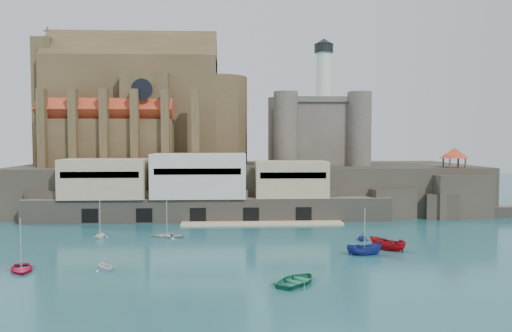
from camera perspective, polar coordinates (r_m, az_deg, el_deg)
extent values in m
plane|color=#194B53|center=(75.70, 0.05, -8.98)|extent=(300.00, 300.00, 0.00)
cube|color=black|center=(114.50, -0.98, -2.32)|extent=(100.00, 34.00, 10.00)
cube|color=black|center=(104.04, -22.13, -4.21)|extent=(9.00, 5.00, 6.00)
cube|color=black|center=(99.94, -13.40, -4.36)|extent=(9.00, 5.00, 6.00)
cube|color=black|center=(98.28, -3.58, -4.41)|extent=(9.00, 5.00, 6.00)
cube|color=black|center=(99.53, 6.28, -4.32)|extent=(9.00, 5.00, 6.00)
cube|color=black|center=(103.29, 15.10, -4.14)|extent=(9.00, 5.00, 6.00)
cube|color=#6F6659|center=(97.47, -5.36, -4.92)|extent=(70.00, 6.00, 4.50)
cube|color=#D0B98A|center=(93.44, 0.71, -6.56)|extent=(30.00, 4.00, 0.40)
cube|color=black|center=(98.16, -18.43, -5.40)|extent=(3.00, 0.40, 2.60)
cube|color=black|center=(95.98, -12.64, -5.50)|extent=(3.00, 0.40, 2.60)
cube|color=black|center=(94.81, -6.64, -5.55)|extent=(3.00, 0.40, 2.60)
cube|color=black|center=(94.68, -0.57, -5.54)|extent=(3.00, 0.40, 2.60)
cube|color=black|center=(95.61, 5.46, -5.47)|extent=(3.00, 0.40, 2.60)
cube|color=tan|center=(100.67, -16.80, -1.35)|extent=(16.00, 9.00, 7.50)
cube|color=beige|center=(97.88, -6.52, -1.07)|extent=(18.00, 9.00, 8.50)
cube|color=tan|center=(98.45, 4.00, -1.47)|extent=(14.00, 8.00, 7.00)
cube|color=#493922|center=(118.18, -13.80, 6.01)|extent=(38.00, 14.00, 24.00)
cube|color=#493922|center=(119.41, -13.88, 11.77)|extent=(38.00, 13.01, 13.01)
cylinder|color=#493922|center=(116.04, -4.50, 5.15)|extent=(14.00, 14.00, 20.00)
cube|color=#493922|center=(117.41, -11.86, 5.07)|extent=(10.00, 20.00, 20.00)
cube|color=#493922|center=(109.60, -16.75, 2.54)|extent=(28.00, 5.00, 10.00)
cube|color=#493922|center=(128.13, -14.71, 2.63)|extent=(28.00, 5.00, 10.00)
cube|color=#B3371E|center=(109.75, -16.80, 5.98)|extent=(28.00, 5.66, 5.66)
cube|color=#B3371E|center=(128.25, -14.76, 5.58)|extent=(28.00, 5.66, 5.66)
cube|color=#493922|center=(123.29, -22.58, 6.67)|extent=(4.00, 10.00, 28.00)
cylinder|color=black|center=(105.94, -12.92, 8.53)|extent=(4.40, 0.30, 4.40)
cube|color=#493922|center=(110.27, -23.23, 3.98)|extent=(1.60, 2.20, 16.00)
cube|color=#493922|center=(108.28, -20.14, 4.06)|extent=(1.60, 2.20, 16.00)
cube|color=#493922|center=(106.61, -16.95, 4.13)|extent=(1.60, 2.20, 16.00)
cube|color=#493922|center=(105.28, -13.66, 4.20)|extent=(1.60, 2.20, 16.00)
cube|color=#493922|center=(104.31, -10.31, 4.24)|extent=(1.60, 2.20, 16.00)
cube|color=#493922|center=(103.69, -6.90, 4.28)|extent=(1.60, 2.20, 16.00)
cube|color=#4B443B|center=(116.62, 6.89, 3.66)|extent=(16.00, 16.00, 14.00)
cube|color=#4B443B|center=(116.93, 6.91, 7.29)|extent=(17.00, 17.00, 1.20)
cylinder|color=#4B443B|center=(107.59, 3.41, 4.25)|extent=(5.20, 5.20, 16.00)
cylinder|color=#4B443B|center=(110.50, 11.70, 4.16)|extent=(5.20, 5.20, 16.00)
cylinder|color=#4B443B|center=(123.51, 2.59, 4.11)|extent=(5.20, 5.20, 16.00)
cylinder|color=#4B443B|center=(126.05, 9.87, 4.05)|extent=(5.20, 5.20, 16.00)
cylinder|color=silver|center=(119.78, 7.72, 9.87)|extent=(3.60, 3.60, 12.00)
cylinder|color=black|center=(120.80, 7.75, 13.17)|extent=(4.40, 4.40, 2.00)
cone|color=black|center=(121.09, 7.75, 13.92)|extent=(4.60, 4.60, 1.40)
cube|color=black|center=(110.53, 21.63, -3.08)|extent=(12.00, 10.00, 8.70)
cube|color=black|center=(106.40, 20.32, -4.29)|extent=(6.00, 5.00, 5.00)
cube|color=black|center=(114.61, 23.48, -3.58)|extent=(5.00, 4.00, 6.00)
cube|color=#493922|center=(110.15, 21.68, -0.75)|extent=(4.20, 4.20, 0.30)
cylinder|color=#493922|center=(107.95, 21.28, -0.05)|extent=(0.36, 0.36, 3.20)
cylinder|color=#493922|center=(109.30, 22.81, -0.04)|extent=(0.36, 0.36, 3.20)
cylinder|color=#493922|center=(110.87, 20.60, 0.05)|extent=(0.36, 0.36, 3.20)
cylinder|color=#493922|center=(112.19, 22.10, 0.05)|extent=(0.36, 0.36, 3.20)
pyramid|color=#B3371E|center=(109.96, 21.72, 1.41)|extent=(6.40, 6.40, 2.20)
imported|color=#BA1436|center=(67.42, -25.23, -10.79)|extent=(3.93, 2.53, 5.33)
imported|color=white|center=(64.37, -16.84, -11.28)|extent=(3.34, 3.18, 3.33)
imported|color=navy|center=(70.88, 12.28, -9.89)|extent=(2.07, 2.02, 5.07)
imported|color=#217954|center=(56.43, 4.74, -13.22)|extent=(4.40, 3.88, 6.39)
imported|color=white|center=(84.59, -17.37, -7.83)|extent=(2.82, 1.81, 3.17)
imported|color=#A40C13|center=(74.56, 14.75, -9.27)|extent=(2.92, 2.91, 5.42)
imported|color=beige|center=(82.60, -10.14, -8.00)|extent=(1.54, 3.80, 5.18)
imported|color=navy|center=(80.69, 12.03, -8.29)|extent=(2.88, 2.35, 2.89)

